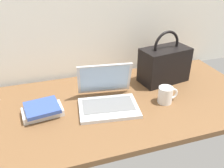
% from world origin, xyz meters
% --- Properties ---
extents(desk, '(1.60, 0.76, 0.03)m').
position_xyz_m(desk, '(0.00, 0.00, 0.01)').
color(desk, brown).
rests_on(desk, ground).
extents(laptop, '(0.34, 0.32, 0.21)m').
position_xyz_m(laptop, '(-0.06, -0.00, 0.08)').
color(laptop, silver).
rests_on(laptop, desk).
extents(coffee_mug, '(0.12, 0.08, 0.09)m').
position_xyz_m(coffee_mug, '(0.25, -0.08, 0.08)').
color(coffee_mug, white).
rests_on(coffee_mug, desk).
extents(handbag, '(0.32, 0.21, 0.33)m').
position_xyz_m(handbag, '(0.36, 0.15, 0.15)').
color(handbag, black).
rests_on(handbag, desk).
extents(book_stack, '(0.21, 0.17, 0.05)m').
position_xyz_m(book_stack, '(-0.41, 0.01, 0.06)').
color(book_stack, silver).
rests_on(book_stack, desk).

